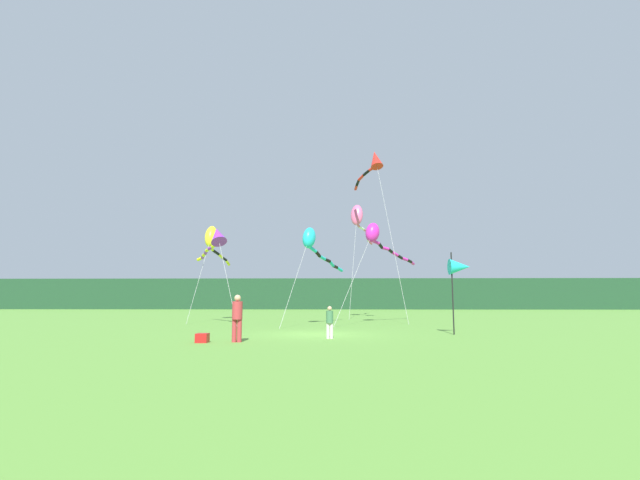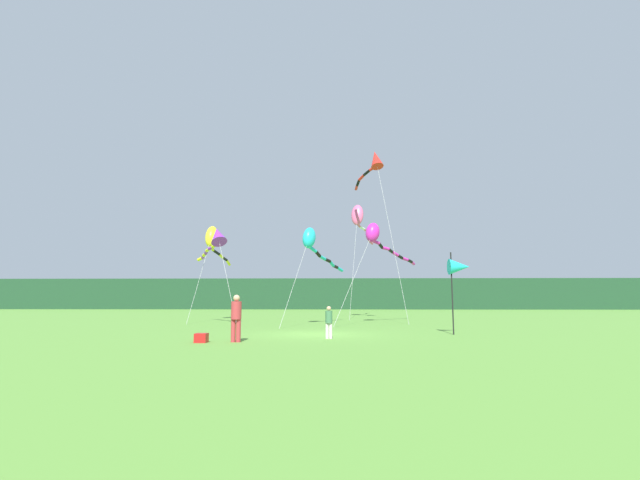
{
  "view_description": "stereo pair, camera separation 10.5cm",
  "coord_description": "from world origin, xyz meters",
  "px_view_note": "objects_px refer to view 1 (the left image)",
  "views": [
    {
      "loc": [
        0.71,
        -19.96,
        1.56
      ],
      "look_at": [
        0.0,
        6.0,
        4.92
      ],
      "focal_mm": 25.3,
      "sensor_mm": 36.0,
      "label": 1
    },
    {
      "loc": [
        0.82,
        -19.95,
        1.56
      ],
      "look_at": [
        0.0,
        6.0,
        4.92
      ],
      "focal_mm": 25.3,
      "sensor_mm": 36.0,
      "label": 2
    }
  ],
  "objects_px": {
    "kite_purple": "(216,238)",
    "person_child": "(330,320)",
    "kite_magenta": "(377,237)",
    "cooler_box": "(202,338)",
    "kite_yellow": "(212,239)",
    "kite_rainbow": "(358,219)",
    "kite_cyan": "(313,242)",
    "banner_flag_pole": "(459,268)",
    "person_adult": "(237,316)",
    "kite_red": "(374,162)"
  },
  "relations": [
    {
      "from": "person_child",
      "to": "kite_red",
      "type": "xyz_separation_m",
      "value": [
        3.16,
        13.87,
        10.67
      ]
    },
    {
      "from": "kite_purple",
      "to": "kite_cyan",
      "type": "bearing_deg",
      "value": -0.69
    },
    {
      "from": "kite_magenta",
      "to": "kite_rainbow",
      "type": "bearing_deg",
      "value": 94.45
    },
    {
      "from": "kite_purple",
      "to": "kite_rainbow",
      "type": "height_order",
      "value": "kite_rainbow"
    },
    {
      "from": "person_adult",
      "to": "kite_yellow",
      "type": "distance_m",
      "value": 17.08
    },
    {
      "from": "person_child",
      "to": "kite_magenta",
      "type": "bearing_deg",
      "value": 74.41
    },
    {
      "from": "kite_rainbow",
      "to": "kite_yellow",
      "type": "distance_m",
      "value": 12.08
    },
    {
      "from": "person_child",
      "to": "kite_magenta",
      "type": "height_order",
      "value": "kite_magenta"
    },
    {
      "from": "kite_red",
      "to": "kite_cyan",
      "type": "bearing_deg",
      "value": -130.12
    },
    {
      "from": "person_adult",
      "to": "cooler_box",
      "type": "bearing_deg",
      "value": -171.51
    },
    {
      "from": "person_adult",
      "to": "kite_purple",
      "type": "bearing_deg",
      "value": 108.96
    },
    {
      "from": "kite_purple",
      "to": "person_child",
      "type": "bearing_deg",
      "value": -52.34
    },
    {
      "from": "cooler_box",
      "to": "kite_yellow",
      "type": "relative_size",
      "value": 0.05
    },
    {
      "from": "cooler_box",
      "to": "kite_magenta",
      "type": "distance_m",
      "value": 15.22
    },
    {
      "from": "person_adult",
      "to": "person_child",
      "type": "xyz_separation_m",
      "value": [
        3.32,
        1.49,
        -0.24
      ]
    },
    {
      "from": "person_child",
      "to": "kite_red",
      "type": "relative_size",
      "value": 0.1
    },
    {
      "from": "person_adult",
      "to": "kite_yellow",
      "type": "height_order",
      "value": "kite_yellow"
    },
    {
      "from": "cooler_box",
      "to": "kite_magenta",
      "type": "xyz_separation_m",
      "value": [
        7.44,
        12.19,
        5.26
      ]
    },
    {
      "from": "person_child",
      "to": "kite_cyan",
      "type": "height_order",
      "value": "kite_cyan"
    },
    {
      "from": "person_adult",
      "to": "banner_flag_pole",
      "type": "relative_size",
      "value": 0.47
    },
    {
      "from": "kite_yellow",
      "to": "person_child",
      "type": "bearing_deg",
      "value": -58.77
    },
    {
      "from": "kite_rainbow",
      "to": "banner_flag_pole",
      "type": "bearing_deg",
      "value": -78.51
    },
    {
      "from": "person_adult",
      "to": "cooler_box",
      "type": "relative_size",
      "value": 3.96
    },
    {
      "from": "person_adult",
      "to": "kite_yellow",
      "type": "bearing_deg",
      "value": 108.5
    },
    {
      "from": "kite_purple",
      "to": "kite_yellow",
      "type": "height_order",
      "value": "kite_yellow"
    },
    {
      "from": "kite_purple",
      "to": "kite_rainbow",
      "type": "distance_m",
      "value": 13.89
    },
    {
      "from": "kite_purple",
      "to": "kite_magenta",
      "type": "bearing_deg",
      "value": 9.15
    },
    {
      "from": "banner_flag_pole",
      "to": "kite_cyan",
      "type": "relative_size",
      "value": 0.49
    },
    {
      "from": "kite_yellow",
      "to": "kite_cyan",
      "type": "bearing_deg",
      "value": -34.78
    },
    {
      "from": "kite_rainbow",
      "to": "kite_magenta",
      "type": "relative_size",
      "value": 1.2
    },
    {
      "from": "kite_purple",
      "to": "banner_flag_pole",
      "type": "bearing_deg",
      "value": -28.36
    },
    {
      "from": "person_adult",
      "to": "person_child",
      "type": "height_order",
      "value": "person_adult"
    },
    {
      "from": "kite_cyan",
      "to": "kite_magenta",
      "type": "xyz_separation_m",
      "value": [
        4.0,
        1.66,
        0.56
      ]
    },
    {
      "from": "person_adult",
      "to": "kite_purple",
      "type": "xyz_separation_m",
      "value": [
        -3.58,
        10.43,
        4.23
      ]
    },
    {
      "from": "person_child",
      "to": "kite_rainbow",
      "type": "xyz_separation_m",
      "value": [
        2.28,
        18.94,
        7.4
      ]
    },
    {
      "from": "kite_magenta",
      "to": "person_child",
      "type": "bearing_deg",
      "value": -105.59
    },
    {
      "from": "person_child",
      "to": "kite_yellow",
      "type": "relative_size",
      "value": 0.15
    },
    {
      "from": "person_adult",
      "to": "kite_cyan",
      "type": "height_order",
      "value": "kite_cyan"
    },
    {
      "from": "kite_red",
      "to": "person_child",
      "type": "bearing_deg",
      "value": -102.82
    },
    {
      "from": "person_child",
      "to": "banner_flag_pole",
      "type": "height_order",
      "value": "banner_flag_pole"
    },
    {
      "from": "banner_flag_pole",
      "to": "kite_yellow",
      "type": "xyz_separation_m",
      "value": [
        -14.21,
        11.91,
        2.88
      ]
    },
    {
      "from": "person_child",
      "to": "banner_flag_pole",
      "type": "distance_m",
      "value": 6.47
    },
    {
      "from": "kite_cyan",
      "to": "kite_rainbow",
      "type": "bearing_deg",
      "value": 71.64
    },
    {
      "from": "kite_rainbow",
      "to": "kite_yellow",
      "type": "height_order",
      "value": "kite_rainbow"
    },
    {
      "from": "kite_cyan",
      "to": "cooler_box",
      "type": "bearing_deg",
      "value": -108.09
    },
    {
      "from": "person_adult",
      "to": "cooler_box",
      "type": "distance_m",
      "value": 1.43
    },
    {
      "from": "kite_magenta",
      "to": "cooler_box",
      "type": "bearing_deg",
      "value": -121.39
    },
    {
      "from": "person_child",
      "to": "kite_purple",
      "type": "distance_m",
      "value": 12.15
    },
    {
      "from": "person_child",
      "to": "cooler_box",
      "type": "bearing_deg",
      "value": -159.66
    },
    {
      "from": "kite_purple",
      "to": "kite_red",
      "type": "distance_m",
      "value": 12.8
    }
  ]
}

